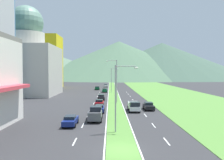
# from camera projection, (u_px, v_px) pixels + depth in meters

# --- Properties ---
(ground_plane) EXTENTS (600.00, 600.00, 0.00)m
(ground_plane) POSITION_uv_depth(u_px,v_px,m) (122.00, 150.00, 22.43)
(ground_plane) COLOR #2D2D30
(grass_median) EXTENTS (3.20, 240.00, 0.06)m
(grass_median) POSITION_uv_depth(u_px,v_px,m) (113.00, 93.00, 82.39)
(grass_median) COLOR #518438
(grass_median) RESTS_ON ground_plane
(grass_verge_right) EXTENTS (24.00, 240.00, 0.06)m
(grass_verge_right) POSITION_uv_depth(u_px,v_px,m) (170.00, 93.00, 82.57)
(grass_verge_right) COLOR #518438
(grass_verge_right) RESTS_ON ground_plane
(lane_dash_left_3) EXTENTS (0.16, 2.80, 0.01)m
(lane_dash_left_3) POSITION_uv_depth(u_px,v_px,m) (75.00, 142.00, 25.16)
(lane_dash_left_3) COLOR silver
(lane_dash_left_3) RESTS_ON ground_plane
(lane_dash_left_4) EXTENTS (0.16, 2.80, 0.01)m
(lane_dash_left_4) POSITION_uv_depth(u_px,v_px,m) (83.00, 125.00, 32.75)
(lane_dash_left_4) COLOR silver
(lane_dash_left_4) RESTS_ON ground_plane
(lane_dash_left_5) EXTENTS (0.16, 2.80, 0.01)m
(lane_dash_left_5) POSITION_uv_depth(u_px,v_px,m) (88.00, 115.00, 40.34)
(lane_dash_left_5) COLOR silver
(lane_dash_left_5) RESTS_ON ground_plane
(lane_dash_left_6) EXTENTS (0.16, 2.80, 0.01)m
(lane_dash_left_6) POSITION_uv_depth(u_px,v_px,m) (91.00, 108.00, 47.93)
(lane_dash_left_6) COLOR silver
(lane_dash_left_6) RESTS_ON ground_plane
(lane_dash_left_7) EXTENTS (0.16, 2.80, 0.01)m
(lane_dash_left_7) POSITION_uv_depth(u_px,v_px,m) (94.00, 103.00, 55.52)
(lane_dash_left_7) COLOR silver
(lane_dash_left_7) RESTS_ON ground_plane
(lane_dash_left_8) EXTENTS (0.16, 2.80, 0.01)m
(lane_dash_left_8) POSITION_uv_depth(u_px,v_px,m) (96.00, 100.00, 63.11)
(lane_dash_left_8) COLOR silver
(lane_dash_left_8) RESTS_ON ground_plane
(lane_dash_left_9) EXTENTS (0.16, 2.80, 0.01)m
(lane_dash_left_9) POSITION_uv_depth(u_px,v_px,m) (97.00, 97.00, 70.69)
(lane_dash_left_9) COLOR silver
(lane_dash_left_9) RESTS_ON ground_plane
(lane_dash_left_10) EXTENTS (0.16, 2.80, 0.01)m
(lane_dash_left_10) POSITION_uv_depth(u_px,v_px,m) (99.00, 94.00, 78.28)
(lane_dash_left_10) COLOR silver
(lane_dash_left_10) RESTS_ON ground_plane
(lane_dash_left_11) EXTENTS (0.16, 2.80, 0.01)m
(lane_dash_left_11) POSITION_uv_depth(u_px,v_px,m) (100.00, 92.00, 85.87)
(lane_dash_left_11) COLOR silver
(lane_dash_left_11) RESTS_ON ground_plane
(lane_dash_right_3) EXTENTS (0.16, 2.80, 0.01)m
(lane_dash_right_3) POSITION_uv_depth(u_px,v_px,m) (167.00, 141.00, 25.26)
(lane_dash_right_3) COLOR silver
(lane_dash_right_3) RESTS_ON ground_plane
(lane_dash_right_4) EXTENTS (0.16, 2.80, 0.01)m
(lane_dash_right_4) POSITION_uv_depth(u_px,v_px,m) (154.00, 125.00, 32.84)
(lane_dash_right_4) COLOR silver
(lane_dash_right_4) RESTS_ON ground_plane
(lane_dash_right_5) EXTENTS (0.16, 2.80, 0.01)m
(lane_dash_right_5) POSITION_uv_depth(u_px,v_px,m) (145.00, 115.00, 40.43)
(lane_dash_right_5) COLOR silver
(lane_dash_right_5) RESTS_ON ground_plane
(lane_dash_right_6) EXTENTS (0.16, 2.80, 0.01)m
(lane_dash_right_6) POSITION_uv_depth(u_px,v_px,m) (140.00, 108.00, 48.02)
(lane_dash_right_6) COLOR silver
(lane_dash_right_6) RESTS_ON ground_plane
(lane_dash_right_7) EXTENTS (0.16, 2.80, 0.01)m
(lane_dash_right_7) POSITION_uv_depth(u_px,v_px,m) (136.00, 103.00, 55.61)
(lane_dash_right_7) COLOR silver
(lane_dash_right_7) RESTS_ON ground_plane
(lane_dash_right_8) EXTENTS (0.16, 2.80, 0.01)m
(lane_dash_right_8) POSITION_uv_depth(u_px,v_px,m) (133.00, 100.00, 63.20)
(lane_dash_right_8) COLOR silver
(lane_dash_right_8) RESTS_ON ground_plane
(lane_dash_right_9) EXTENTS (0.16, 2.80, 0.01)m
(lane_dash_right_9) POSITION_uv_depth(u_px,v_px,m) (130.00, 97.00, 70.79)
(lane_dash_right_9) COLOR silver
(lane_dash_right_9) RESTS_ON ground_plane
(lane_dash_right_10) EXTENTS (0.16, 2.80, 0.01)m
(lane_dash_right_10) POSITION_uv_depth(u_px,v_px,m) (128.00, 94.00, 78.38)
(lane_dash_right_10) COLOR silver
(lane_dash_right_10) RESTS_ON ground_plane
(lane_dash_right_11) EXTENTS (0.16, 2.80, 0.01)m
(lane_dash_right_11) POSITION_uv_depth(u_px,v_px,m) (127.00, 92.00, 85.96)
(lane_dash_right_11) COLOR silver
(lane_dash_right_11) RESTS_ON ground_plane
(edge_line_median_left) EXTENTS (0.16, 240.00, 0.01)m
(edge_line_median_left) POSITION_uv_depth(u_px,v_px,m) (108.00, 93.00, 82.37)
(edge_line_median_left) COLOR silver
(edge_line_median_left) RESTS_ON ground_plane
(edge_line_median_right) EXTENTS (0.16, 240.00, 0.01)m
(edge_line_median_right) POSITION_uv_depth(u_px,v_px,m) (118.00, 93.00, 82.40)
(edge_line_median_right) COLOR silver
(edge_line_median_right) RESTS_ON ground_plane
(domed_building) EXTENTS (19.51, 19.51, 29.40)m
(domed_building) POSITION_uv_depth(u_px,v_px,m) (27.00, 60.00, 75.28)
(domed_building) COLOR #B7B2A8
(domed_building) RESTS_ON ground_plane
(midrise_colored) EXTENTS (14.76, 14.76, 25.09)m
(midrise_colored) POSITION_uv_depth(u_px,v_px,m) (45.00, 62.00, 110.16)
(midrise_colored) COLOR yellow
(midrise_colored) RESTS_ON ground_plane
(hill_far_left) EXTENTS (171.77, 171.77, 31.65)m
(hill_far_left) POSITION_uv_depth(u_px,v_px,m) (45.00, 65.00, 257.53)
(hill_far_left) COLOR #516B56
(hill_far_left) RESTS_ON ground_plane
(hill_far_center) EXTENTS (196.82, 196.82, 42.28)m
(hill_far_center) POSITION_uv_depth(u_px,v_px,m) (119.00, 60.00, 259.48)
(hill_far_center) COLOR #47664C
(hill_far_center) RESTS_ON ground_plane
(hill_far_right) EXTENTS (193.07, 193.07, 41.07)m
(hill_far_right) POSITION_uv_depth(u_px,v_px,m) (162.00, 61.00, 263.81)
(hill_far_right) COLOR #3D5647
(hill_far_right) RESTS_ON ground_plane
(street_lamp_near) EXTENTS (2.98, 0.29, 8.59)m
(street_lamp_near) POSITION_uv_depth(u_px,v_px,m) (118.00, 94.00, 28.75)
(street_lamp_near) COLOR #99999E
(street_lamp_near) RESTS_ON ground_plane
(street_lamp_mid) EXTENTS (2.77, 0.33, 10.65)m
(street_lamp_mid) POSITION_uv_depth(u_px,v_px,m) (116.00, 79.00, 56.23)
(street_lamp_mid) COLOR #99999E
(street_lamp_mid) RESTS_ON ground_plane
(street_lamp_far) EXTENTS (2.68, 0.44, 9.09)m
(street_lamp_far) POSITION_uv_depth(u_px,v_px,m) (112.00, 79.00, 83.82)
(street_lamp_far) COLOR #99999E
(street_lamp_far) RESTS_ON ground_plane
(car_0) EXTENTS (1.98, 4.02, 1.55)m
(car_0) POSITION_uv_depth(u_px,v_px,m) (99.00, 103.00, 50.82)
(car_0) COLOR maroon
(car_0) RESTS_ON ground_plane
(car_1) EXTENTS (1.93, 4.04, 1.50)m
(car_1) POSITION_uv_depth(u_px,v_px,m) (97.00, 88.00, 97.10)
(car_1) COLOR #0C5128
(car_1) RESTS_ON ground_plane
(car_3) EXTENTS (1.91, 4.63, 1.56)m
(car_3) POSITION_uv_depth(u_px,v_px,m) (101.00, 97.00, 61.87)
(car_3) COLOR black
(car_3) RESTS_ON ground_plane
(car_4) EXTENTS (1.98, 4.72, 1.53)m
(car_4) POSITION_uv_depth(u_px,v_px,m) (106.00, 86.00, 114.27)
(car_4) COLOR silver
(car_4) RESTS_ON ground_plane
(car_5) EXTENTS (1.91, 4.66, 1.46)m
(car_5) POSITION_uv_depth(u_px,v_px,m) (99.00, 108.00, 43.46)
(car_5) COLOR navy
(car_5) RESTS_ON ground_plane
(car_6) EXTENTS (1.89, 4.56, 1.46)m
(car_6) POSITION_uv_depth(u_px,v_px,m) (70.00, 120.00, 32.68)
(car_6) COLOR navy
(car_6) RESTS_ON ground_plane
(car_7) EXTENTS (1.94, 4.65, 1.46)m
(car_7) POSITION_uv_depth(u_px,v_px,m) (105.00, 90.00, 85.95)
(car_7) COLOR #0C5128
(car_7) RESTS_ON ground_plane
(car_8) EXTENTS (1.98, 4.32, 1.54)m
(car_8) POSITION_uv_depth(u_px,v_px,m) (149.00, 106.00, 46.17)
(car_8) COLOR black
(car_8) RESTS_ON ground_plane
(pickup_truck_0) EXTENTS (2.18, 5.40, 2.00)m
(pickup_truck_0) POSITION_uv_depth(u_px,v_px,m) (95.00, 114.00, 36.46)
(pickup_truck_0) COLOR #515459
(pickup_truck_0) RESTS_ON ground_plane
(pickup_truck_1) EXTENTS (2.18, 5.40, 2.00)m
(pickup_truck_1) POSITION_uv_depth(u_px,v_px,m) (134.00, 106.00, 44.41)
(pickup_truck_1) COLOR silver
(pickup_truck_1) RESTS_ON ground_plane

